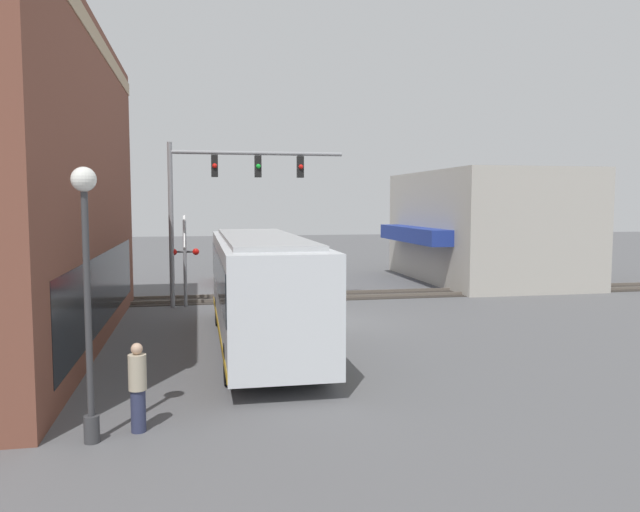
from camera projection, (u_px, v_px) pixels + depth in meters
ground_plane at (329, 322)px, 22.72m from camera, size 120.00×120.00×0.00m
shop_building at (484, 226)px, 34.85m from camera, size 12.16×8.41×6.03m
city_bus at (261, 285)px, 18.76m from camera, size 11.36×2.59×3.35m
traffic_signal_gantry at (225, 186)px, 25.83m from camera, size 0.42×7.27×6.79m
crossing_signal at (185, 252)px, 25.86m from camera, size 1.41×1.18×3.81m
streetlamp at (87, 280)px, 11.04m from camera, size 0.44×0.44×4.97m
rail_track_near at (302, 297)px, 28.58m from camera, size 2.60×60.00×0.15m
parked_car_red at (233, 271)px, 33.68m from camera, size 4.57×1.82×1.39m
parked_car_grey at (265, 256)px, 42.49m from camera, size 4.61×1.82×1.47m
pedestrian_near_bus at (303, 297)px, 22.75m from camera, size 0.34×0.34×1.73m
pedestrian_by_lamp at (138, 387)px, 11.75m from camera, size 0.34×0.34×1.71m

